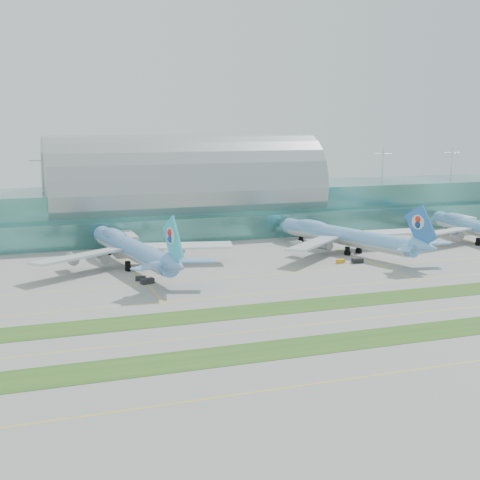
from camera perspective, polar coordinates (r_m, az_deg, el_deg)
name	(u,v)px	position (r m, az deg, el deg)	size (l,w,h in m)	color
ground	(308,308)	(179.42, 5.82, -5.76)	(700.00, 700.00, 0.00)	gray
terminal	(185,201)	(296.31, -4.71, 3.37)	(340.00, 69.10, 36.00)	#3D7A75
grass_strip_near	(360,340)	(155.66, 10.22, -8.36)	(420.00, 12.00, 0.08)	#2D591E
grass_strip_far	(305,306)	(181.15, 5.55, -5.59)	(420.00, 12.00, 0.08)	#2D591E
taxiline_a	(410,370)	(139.68, 14.31, -10.73)	(420.00, 0.35, 0.01)	yellow
taxiline_b	(332,322)	(167.38, 7.86, -6.98)	(420.00, 0.35, 0.01)	yellow
taxiline_c	(282,292)	(195.28, 3.59, -4.41)	(420.00, 0.35, 0.01)	yellow
taxiline_d	(255,275)	(215.13, 1.32, -3.02)	(420.00, 0.35, 0.01)	yellow
airliner_b	(132,247)	(228.41, -9.23, -0.63)	(69.79, 80.07, 22.12)	#649BDC
airliner_c	(345,235)	(254.20, 8.92, 0.42)	(65.09, 75.65, 21.46)	#6AAEEA
airliner_d	(479,228)	(286.82, 19.72, 1.01)	(66.41, 75.69, 20.82)	#61A2D5
gse_c	(141,278)	(210.01, -8.48, -3.27)	(3.13, 1.72, 1.41)	black
gse_d	(147,281)	(205.91, -7.91, -3.49)	(4.08, 1.98, 1.63)	black
gse_e	(341,261)	(235.90, 8.58, -1.80)	(3.03, 1.51, 1.31)	orange
gse_f	(357,261)	(236.87, 9.99, -1.74)	(3.78, 2.17, 1.68)	black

